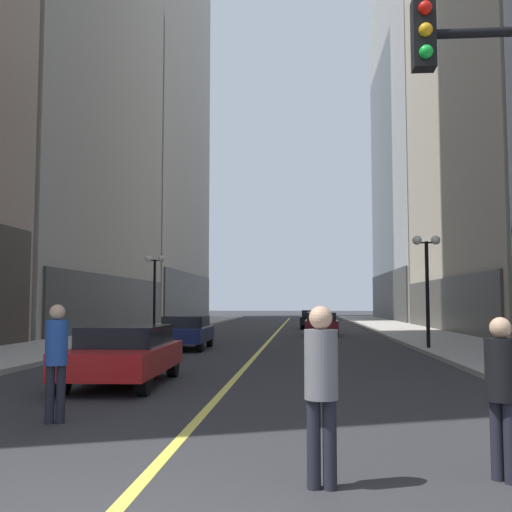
{
  "coord_description": "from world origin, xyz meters",
  "views": [
    {
      "loc": [
        1.68,
        -4.35,
        1.85
      ],
      "look_at": [
        -1.05,
        30.55,
        4.56
      ],
      "focal_mm": 42.42,
      "sensor_mm": 36.0,
      "label": 1
    }
  ],
  "objects_px": {
    "car_maroon": "(321,323)",
    "pedestrian_in_black_coat": "(502,385)",
    "car_red": "(125,353)",
    "street_lamp_left_far": "(155,277)",
    "car_navy": "(186,331)",
    "fire_hydrant_right": "(511,360)",
    "pedestrian_in_blue_hoodie": "(56,353)",
    "street_lamp_right_mid": "(427,266)",
    "car_black": "(314,319)",
    "pedestrian_in_grey_suit": "(321,380)"
  },
  "relations": [
    {
      "from": "car_maroon",
      "to": "pedestrian_in_black_coat",
      "type": "xyz_separation_m",
      "value": [
        1.06,
        -27.87,
        0.27
      ]
    },
    {
      "from": "car_red",
      "to": "street_lamp_left_far",
      "type": "bearing_deg",
      "value": 102.07
    },
    {
      "from": "car_navy",
      "to": "fire_hydrant_right",
      "type": "distance_m",
      "value": 12.86
    },
    {
      "from": "pedestrian_in_blue_hoodie",
      "to": "street_lamp_right_mid",
      "type": "height_order",
      "value": "street_lamp_right_mid"
    },
    {
      "from": "car_black",
      "to": "pedestrian_in_grey_suit",
      "type": "xyz_separation_m",
      "value": [
        -0.56,
        -37.58,
        0.35
      ]
    },
    {
      "from": "car_maroon",
      "to": "pedestrian_in_black_coat",
      "type": "bearing_deg",
      "value": -87.83
    },
    {
      "from": "pedestrian_in_grey_suit",
      "to": "pedestrian_in_blue_hoodie",
      "type": "bearing_deg",
      "value": 143.25
    },
    {
      "from": "pedestrian_in_black_coat",
      "to": "pedestrian_in_blue_hoodie",
      "type": "height_order",
      "value": "pedestrian_in_blue_hoodie"
    },
    {
      "from": "pedestrian_in_black_coat",
      "to": "car_black",
      "type": "bearing_deg",
      "value": 92.06
    },
    {
      "from": "car_maroon",
      "to": "street_lamp_right_mid",
      "type": "height_order",
      "value": "street_lamp_right_mid"
    },
    {
      "from": "street_lamp_left_far",
      "to": "street_lamp_right_mid",
      "type": "height_order",
      "value": "same"
    },
    {
      "from": "pedestrian_in_grey_suit",
      "to": "street_lamp_left_far",
      "type": "relative_size",
      "value": 0.41
    },
    {
      "from": "car_red",
      "to": "street_lamp_left_far",
      "type": "xyz_separation_m",
      "value": [
        -4.02,
        18.81,
        2.54
      ]
    },
    {
      "from": "pedestrian_in_grey_suit",
      "to": "street_lamp_right_mid",
      "type": "distance_m",
      "value": 18.03
    },
    {
      "from": "car_maroon",
      "to": "car_black",
      "type": "xyz_separation_m",
      "value": [
        -0.28,
        9.32,
        0.0
      ]
    },
    {
      "from": "car_maroon",
      "to": "pedestrian_in_blue_hoodie",
      "type": "relative_size",
      "value": 2.34
    },
    {
      "from": "car_navy",
      "to": "car_maroon",
      "type": "distance_m",
      "value": 11.88
    },
    {
      "from": "car_red",
      "to": "pedestrian_in_black_coat",
      "type": "xyz_separation_m",
      "value": [
        6.12,
        -6.97,
        0.27
      ]
    },
    {
      "from": "car_maroon",
      "to": "fire_hydrant_right",
      "type": "relative_size",
      "value": 5.35
    },
    {
      "from": "pedestrian_in_black_coat",
      "to": "fire_hydrant_right",
      "type": "height_order",
      "value": "pedestrian_in_black_coat"
    },
    {
      "from": "car_maroon",
      "to": "pedestrian_in_black_coat",
      "type": "height_order",
      "value": "pedestrian_in_black_coat"
    },
    {
      "from": "street_lamp_left_far",
      "to": "pedestrian_in_blue_hoodie",
      "type": "bearing_deg",
      "value": -79.61
    },
    {
      "from": "pedestrian_in_black_coat",
      "to": "fire_hydrant_right",
      "type": "bearing_deg",
      "value": 71.25
    },
    {
      "from": "car_navy",
      "to": "street_lamp_right_mid",
      "type": "bearing_deg",
      "value": -3.28
    },
    {
      "from": "car_navy",
      "to": "street_lamp_left_far",
      "type": "distance_m",
      "value": 9.33
    },
    {
      "from": "car_navy",
      "to": "fire_hydrant_right",
      "type": "height_order",
      "value": "car_navy"
    },
    {
      "from": "fire_hydrant_right",
      "to": "pedestrian_in_grey_suit",
      "type": "bearing_deg",
      "value": -117.54
    },
    {
      "from": "car_red",
      "to": "pedestrian_in_black_coat",
      "type": "relative_size",
      "value": 2.63
    },
    {
      "from": "car_black",
      "to": "pedestrian_in_grey_suit",
      "type": "relative_size",
      "value": 2.43
    },
    {
      "from": "car_navy",
      "to": "pedestrian_in_blue_hoodie",
      "type": "distance_m",
      "value": 14.89
    },
    {
      "from": "car_black",
      "to": "street_lamp_left_far",
      "type": "relative_size",
      "value": 1.0
    },
    {
      "from": "car_red",
      "to": "car_navy",
      "type": "height_order",
      "value": "same"
    },
    {
      "from": "car_navy",
      "to": "car_maroon",
      "type": "relative_size",
      "value": 0.95
    },
    {
      "from": "pedestrian_in_blue_hoodie",
      "to": "street_lamp_left_far",
      "type": "xyz_separation_m",
      "value": [
        -4.25,
        23.19,
        2.18
      ]
    },
    {
      "from": "pedestrian_in_grey_suit",
      "to": "street_lamp_left_far",
      "type": "distance_m",
      "value": 27.53
    },
    {
      "from": "car_red",
      "to": "pedestrian_in_grey_suit",
      "type": "distance_m",
      "value": 8.5
    },
    {
      "from": "car_navy",
      "to": "street_lamp_left_far",
      "type": "relative_size",
      "value": 0.92
    },
    {
      "from": "car_navy",
      "to": "pedestrian_in_blue_hoodie",
      "type": "relative_size",
      "value": 2.23
    },
    {
      "from": "pedestrian_in_grey_suit",
      "to": "fire_hydrant_right",
      "type": "height_order",
      "value": "pedestrian_in_grey_suit"
    },
    {
      "from": "car_red",
      "to": "car_black",
      "type": "distance_m",
      "value": 30.6
    },
    {
      "from": "pedestrian_in_black_coat",
      "to": "street_lamp_right_mid",
      "type": "height_order",
      "value": "street_lamp_right_mid"
    },
    {
      "from": "car_navy",
      "to": "pedestrian_in_grey_suit",
      "type": "bearing_deg",
      "value": -74.72
    },
    {
      "from": "pedestrian_in_blue_hoodie",
      "to": "fire_hydrant_right",
      "type": "height_order",
      "value": "pedestrian_in_blue_hoodie"
    },
    {
      "from": "street_lamp_left_far",
      "to": "fire_hydrant_right",
      "type": "relative_size",
      "value": 5.54
    },
    {
      "from": "pedestrian_in_black_coat",
      "to": "pedestrian_in_blue_hoodie",
      "type": "relative_size",
      "value": 0.93
    },
    {
      "from": "pedestrian_in_black_coat",
      "to": "fire_hydrant_right",
      "type": "xyz_separation_m",
      "value": [
        3.15,
        9.28,
        -0.59
      ]
    },
    {
      "from": "car_red",
      "to": "street_lamp_right_mid",
      "type": "xyz_separation_m",
      "value": [
        8.78,
        9.95,
        2.54
      ]
    },
    {
      "from": "car_navy",
      "to": "car_maroon",
      "type": "xyz_separation_m",
      "value": [
        5.71,
        10.41,
        0.0
      ]
    },
    {
      "from": "car_navy",
      "to": "pedestrian_in_grey_suit",
      "type": "height_order",
      "value": "pedestrian_in_grey_suit"
    },
    {
      "from": "pedestrian_in_grey_suit",
      "to": "car_maroon",
      "type": "bearing_deg",
      "value": 88.3
    }
  ]
}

